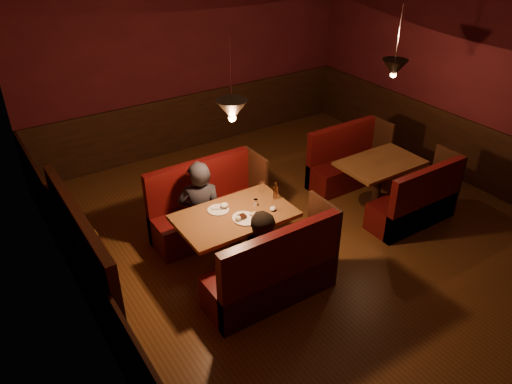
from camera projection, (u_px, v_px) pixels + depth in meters
room at (304, 174)px, 6.09m from camera, size 6.02×7.02×2.92m
main_table at (236, 226)px, 5.98m from camera, size 1.39×0.84×0.97m
main_bench_far at (207, 212)px, 6.68m from camera, size 1.53×0.55×1.04m
main_bench_near at (274, 277)px, 5.55m from camera, size 1.53×0.55×1.04m
second_table at (379, 172)px, 7.28m from camera, size 1.20×0.77×0.68m
second_bench_far at (346, 165)px, 7.91m from camera, size 1.33×0.50×0.95m
second_bench_near at (416, 205)px, 6.88m from camera, size 1.33×0.50×0.95m
diner_a at (199, 193)px, 6.20m from camera, size 0.68×0.58×1.58m
diner_b at (266, 241)px, 5.50m from camera, size 0.73×0.59×1.41m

